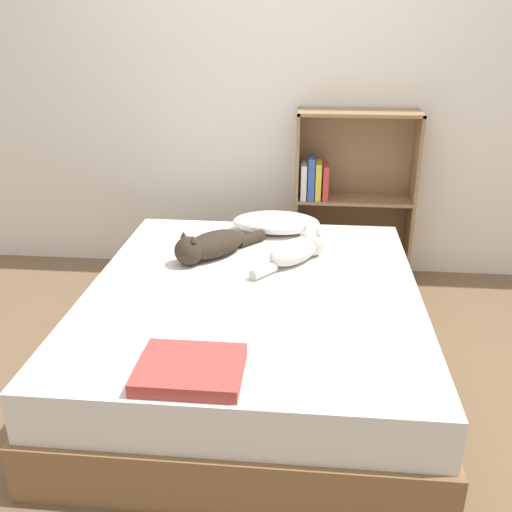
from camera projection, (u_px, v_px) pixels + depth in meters
The scene contains 8 objects.
ground_plane at pixel (253, 369), 2.85m from camera, with size 8.00×8.00×0.00m, color brown.
wall_back at pixel (274, 81), 3.57m from camera, with size 8.00×0.06×2.50m.
bed at pixel (253, 330), 2.77m from camera, with size 1.59×1.86×0.46m.
pillow at pixel (276, 223), 3.34m from camera, with size 0.51×0.29×0.11m.
cat_light at pixel (299, 249), 2.94m from camera, with size 0.37×0.44×0.17m.
cat_dark at pixel (210, 246), 2.98m from camera, with size 0.45×0.48×0.17m.
bookshelf at pixel (349, 195), 3.67m from camera, with size 0.75×0.26×1.10m.
blanket_fold at pixel (190, 369), 2.01m from camera, with size 0.37×0.30×0.05m.
Camera 1 is at (0.24, -2.39, 1.64)m, focal length 40.00 mm.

